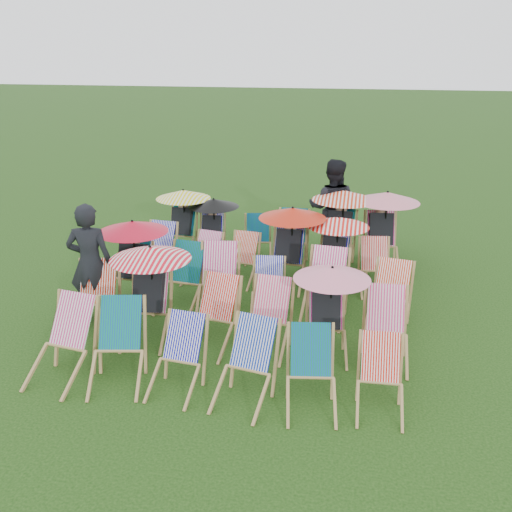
% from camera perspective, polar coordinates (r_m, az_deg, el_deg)
% --- Properties ---
extents(ground, '(100.00, 100.00, 0.00)m').
position_cam_1_polar(ground, '(9.07, -0.60, -5.73)').
color(ground, black).
rests_on(ground, ground).
extents(deckchair_0, '(0.80, 1.01, 1.00)m').
position_cam_1_polar(deckchair_0, '(7.59, -18.97, -8.21)').
color(deckchair_0, '#A1804B').
rests_on(deckchair_0, ground).
extents(deckchair_1, '(0.82, 1.02, 1.00)m').
position_cam_1_polar(deckchair_1, '(7.31, -13.75, -8.80)').
color(deckchair_1, '#A1804B').
rests_on(deckchair_1, ground).
extents(deckchair_2, '(0.67, 0.87, 0.88)m').
position_cam_1_polar(deckchair_2, '(7.05, -7.94, -10.04)').
color(deckchair_2, '#A1804B').
rests_on(deckchair_2, ground).
extents(deckchair_3, '(0.78, 0.97, 0.94)m').
position_cam_1_polar(deckchair_3, '(6.78, -1.10, -10.92)').
color(deckchair_3, '#A1804B').
rests_on(deckchair_3, ground).
extents(deckchair_4, '(0.72, 0.91, 0.91)m').
position_cam_1_polar(deckchair_4, '(6.69, 5.56, -11.64)').
color(deckchair_4, '#A1804B').
rests_on(deckchair_4, ground).
extents(deckchair_5, '(0.58, 0.79, 0.84)m').
position_cam_1_polar(deckchair_5, '(6.78, 12.36, -11.96)').
color(deckchair_5, '#A1804B').
rests_on(deckchair_5, ground).
extents(deckchair_6, '(0.82, 1.02, 1.00)m').
position_cam_1_polar(deckchair_6, '(8.63, -15.85, -4.32)').
color(deckchair_6, '#A1804B').
rests_on(deckchair_6, ground).
extents(deckchair_7, '(1.15, 1.22, 1.36)m').
position_cam_1_polar(deckchair_7, '(8.18, -10.79, -3.58)').
color(deckchair_7, '#A1804B').
rests_on(deckchair_7, ground).
extents(deckchair_8, '(0.76, 0.96, 0.95)m').
position_cam_1_polar(deckchair_8, '(7.94, -4.47, -5.97)').
color(deckchair_8, '#A1804B').
rests_on(deckchair_8, ground).
extents(deckchair_9, '(0.69, 0.92, 0.94)m').
position_cam_1_polar(deckchair_9, '(7.84, 1.13, -6.27)').
color(deckchair_9, '#A1804B').
rests_on(deckchair_9, ground).
extents(deckchair_10, '(1.04, 1.12, 1.23)m').
position_cam_1_polar(deckchair_10, '(7.73, 7.21, -5.42)').
color(deckchair_10, '#A1804B').
rests_on(deckchair_10, ground).
extents(deckchair_11, '(0.66, 0.90, 0.95)m').
position_cam_1_polar(deckchair_11, '(7.74, 12.85, -7.18)').
color(deckchair_11, '#A1804B').
rests_on(deckchair_11, ground).
extents(deckchair_12, '(1.14, 1.18, 1.35)m').
position_cam_1_polar(deckchair_12, '(9.44, -12.51, -0.45)').
color(deckchair_12, '#A1804B').
rests_on(deckchair_12, ground).
extents(deckchair_13, '(0.76, 0.98, 0.99)m').
position_cam_1_polar(deckchair_13, '(9.15, -7.53, -2.27)').
color(deckchair_13, '#A1804B').
rests_on(deckchair_13, ground).
extents(deckchair_14, '(0.80, 1.02, 1.03)m').
position_cam_1_polar(deckchair_14, '(8.96, -3.83, -2.51)').
color(deckchair_14, '#A1804B').
rests_on(deckchair_14, ground).
extents(deckchair_15, '(0.65, 0.83, 0.84)m').
position_cam_1_polar(deckchair_15, '(8.88, 1.22, -3.33)').
color(deckchair_15, '#A1804B').
rests_on(deckchair_15, ground).
extents(deckchair_16, '(0.75, 1.00, 1.02)m').
position_cam_1_polar(deckchair_16, '(8.79, 6.92, -3.10)').
color(deckchair_16, '#A1804B').
rests_on(deckchair_16, ground).
extents(deckchair_17, '(0.76, 0.96, 0.94)m').
position_cam_1_polar(deckchair_17, '(8.71, 13.20, -4.05)').
color(deckchair_17, '#A1804B').
rests_on(deckchair_17, ground).
extents(deckchair_18, '(0.67, 0.89, 0.92)m').
position_cam_1_polar(deckchair_18, '(10.54, -9.96, 0.49)').
color(deckchair_18, '#A1804B').
rests_on(deckchair_18, ground).
extents(deckchair_19, '(0.70, 0.87, 0.84)m').
position_cam_1_polar(deckchair_19, '(10.15, -5.40, -0.31)').
color(deckchair_19, '#A1804B').
rests_on(deckchair_19, ground).
extents(deckchair_20, '(0.65, 0.84, 0.84)m').
position_cam_1_polar(deckchair_20, '(10.08, -1.53, -0.38)').
color(deckchair_20, '#A1804B').
rests_on(deckchair_20, ground).
extents(deckchair_21, '(1.16, 1.21, 1.38)m').
position_cam_1_polar(deckchair_21, '(9.86, 3.25, 1.03)').
color(deckchair_21, '#A1804B').
rests_on(deckchair_21, ground).
extents(deckchair_22, '(1.06, 1.12, 1.25)m').
position_cam_1_polar(deckchair_22, '(9.85, 7.75, 0.43)').
color(deckchair_22, '#A1804B').
rests_on(deckchair_22, ground).
extents(deckchair_23, '(0.69, 0.87, 0.87)m').
position_cam_1_polar(deckchair_23, '(9.90, 11.89, -1.12)').
color(deckchair_23, '#A1804B').
rests_on(deckchair_23, ground).
extents(deckchair_24, '(1.09, 1.12, 1.29)m').
position_cam_1_polar(deckchair_24, '(11.52, -7.53, 3.50)').
color(deckchair_24, '#A1804B').
rests_on(deckchair_24, ground).
extents(deckchair_25, '(0.99, 1.06, 1.18)m').
position_cam_1_polar(deckchair_25, '(11.23, -4.45, 2.85)').
color(deckchair_25, '#A1804B').
rests_on(deckchair_25, ground).
extents(deckchair_26, '(0.70, 0.87, 0.85)m').
position_cam_1_polar(deckchair_26, '(11.14, 0.19, 1.70)').
color(deckchair_26, '#A1804B').
rests_on(deckchair_26, ground).
extents(deckchair_27, '(0.66, 0.92, 0.99)m').
position_cam_1_polar(deckchair_27, '(10.96, 3.56, 1.74)').
color(deckchair_27, '#A1804B').
rests_on(deckchair_27, ground).
extents(deckchair_28, '(1.21, 1.28, 1.43)m').
position_cam_1_polar(deckchair_28, '(10.94, 8.30, 2.96)').
color(deckchair_28, '#A1804B').
rests_on(deckchair_28, ground).
extents(deckchair_29, '(1.21, 1.29, 1.43)m').
position_cam_1_polar(deckchair_29, '(10.95, 12.59, 2.68)').
color(deckchair_29, '#A1804B').
rests_on(deckchair_29, ground).
extents(person_left, '(0.74, 0.55, 1.85)m').
position_cam_1_polar(person_left, '(8.86, -16.24, -0.70)').
color(person_left, black).
rests_on(person_left, ground).
extents(person_rear, '(0.97, 0.78, 1.94)m').
position_cam_1_polar(person_rear, '(11.35, 7.60, 4.77)').
color(person_rear, black).
rests_on(person_rear, ground).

